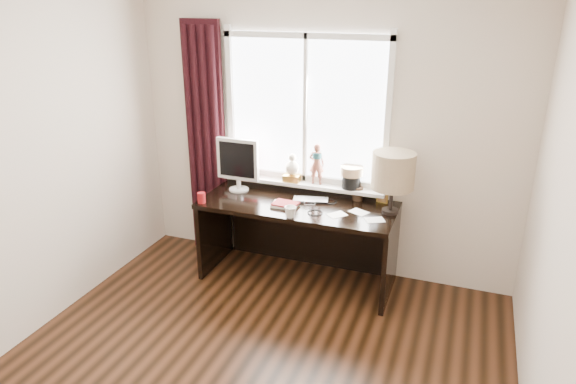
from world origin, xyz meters
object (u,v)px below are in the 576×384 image
at_px(desk, 301,224).
at_px(monitor, 238,162).
at_px(table_lamp, 393,171).
at_px(laptop, 311,200).
at_px(mug, 290,212).
at_px(red_cup, 202,198).

height_order(desk, monitor, monitor).
bearing_deg(table_lamp, laptop, 178.65).
bearing_deg(monitor, mug, -32.20).
height_order(mug, desk, mug).
bearing_deg(table_lamp, desk, 178.39).
distance_m(laptop, monitor, 0.76).
xyz_separation_m(mug, desk, (-0.04, 0.40, -0.29)).
distance_m(mug, red_cup, 0.83).
bearing_deg(table_lamp, monitor, 178.32).
bearing_deg(monitor, red_cup, -113.52).
xyz_separation_m(desk, table_lamp, (0.79, -0.02, 0.61)).
relative_size(red_cup, desk, 0.05).
height_order(mug, table_lamp, table_lamp).
xyz_separation_m(mug, monitor, (-0.66, 0.42, 0.23)).
distance_m(monitor, table_lamp, 1.41).
height_order(laptop, mug, mug).
distance_m(red_cup, desk, 0.92).
bearing_deg(laptop, mug, -110.33).
bearing_deg(desk, red_cup, -154.78).
bearing_deg(laptop, table_lamp, -14.34).
bearing_deg(monitor, table_lamp, -1.68).
xyz_separation_m(laptop, table_lamp, (0.70, -0.02, 0.35)).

